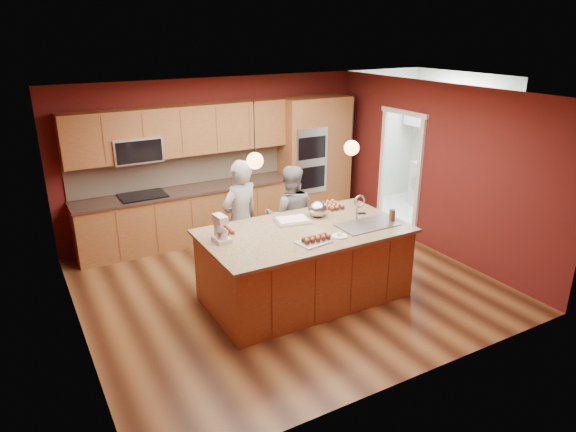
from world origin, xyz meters
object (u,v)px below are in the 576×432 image
person_right (290,216)px  mixing_bowl (318,209)px  stand_mixer (221,230)px  island (306,263)px  person_left (241,220)px

person_right → mixing_bowl: (0.07, -0.66, 0.31)m
stand_mixer → mixing_bowl: bearing=2.3°
island → stand_mixer: island is taller
stand_mixer → mixing_bowl: 1.53m
island → stand_mixer: bearing=170.7°
person_left → stand_mixer: 1.07m
person_left → person_right: 0.82m
person_right → mixing_bowl: size_ratio=5.70×
person_right → stand_mixer: (-1.45, -0.82, 0.35)m
stand_mixer → mixing_bowl: (1.52, 0.16, -0.04)m
person_left → stand_mixer: (-0.63, -0.82, 0.25)m
island → stand_mixer: 1.30m
person_right → stand_mixer: person_right is taller
island → person_left: bearing=115.7°
person_left → person_right: person_left is taller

